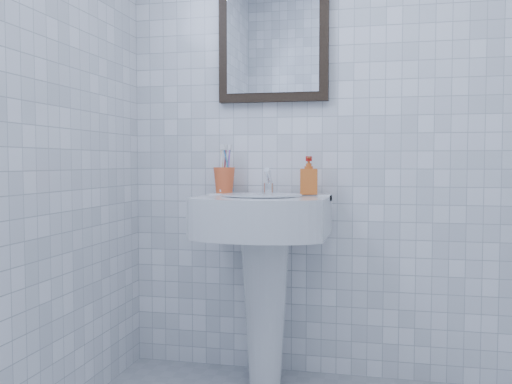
# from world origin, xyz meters

# --- Properties ---
(wall_back) EXTENTS (2.20, 0.02, 2.50)m
(wall_back) POSITION_xyz_m (0.00, 1.20, 1.25)
(wall_back) COLOR white
(wall_back) RESTS_ON ground
(washbasin) EXTENTS (0.54, 0.40, 0.83)m
(washbasin) POSITION_xyz_m (-0.43, 0.99, 0.56)
(washbasin) COLOR white
(washbasin) RESTS_ON ground
(faucet) EXTENTS (0.05, 0.10, 0.12)m
(faucet) POSITION_xyz_m (-0.43, 1.08, 0.87)
(faucet) COLOR white
(faucet) RESTS_ON washbasin
(toothbrush_cup) EXTENTS (0.12, 0.12, 0.12)m
(toothbrush_cup) POSITION_xyz_m (-0.64, 1.10, 0.89)
(toothbrush_cup) COLOR #E7572A
(toothbrush_cup) RESTS_ON washbasin
(soap_dispenser) EXTENTS (0.08, 0.09, 0.16)m
(soap_dispenser) POSITION_xyz_m (-0.25, 1.09, 0.91)
(soap_dispenser) COLOR #C24812
(soap_dispenser) RESTS_ON washbasin
(wall_mirror) EXTENTS (0.50, 0.04, 0.62)m
(wall_mirror) POSITION_xyz_m (-0.43, 1.18, 1.55)
(wall_mirror) COLOR black
(wall_mirror) RESTS_ON wall_back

